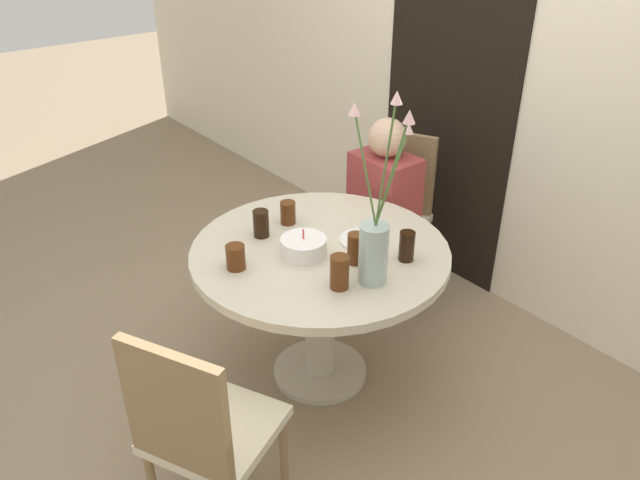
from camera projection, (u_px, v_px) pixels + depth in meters
name	position (u px, v px, depth m)	size (l,w,h in m)	color
ground_plane	(320.00, 373.00, 3.03)	(16.00, 16.00, 0.00)	#89755B
wall_back	(516.00, 64.00, 3.06)	(8.00, 0.05, 2.60)	beige
doorway_panel	(448.00, 102.00, 3.43)	(0.90, 0.01, 2.05)	black
dining_table	(320.00, 275.00, 2.75)	(1.12, 1.12, 0.70)	beige
chair_right_flank	(393.00, 205.00, 3.50)	(0.53, 0.53, 0.90)	beige
chair_near_front	(200.00, 427.00, 2.07)	(0.53, 0.53, 0.90)	beige
birthday_cake	(303.00, 246.00, 2.62)	(0.19, 0.19, 0.12)	white
flower_vase	(376.00, 241.00, 2.37)	(0.26, 0.20, 0.79)	#9EB2AD
side_plate	(364.00, 240.00, 2.74)	(0.22, 0.22, 0.01)	white
drink_glass_0	(261.00, 224.00, 2.75)	(0.07, 0.07, 0.12)	black
drink_glass_1	(339.00, 272.00, 2.39)	(0.07, 0.07, 0.14)	#51280F
drink_glass_2	(407.00, 246.00, 2.57)	(0.07, 0.07, 0.13)	black
drink_glass_3	(355.00, 248.00, 2.55)	(0.07, 0.07, 0.13)	#51280F
drink_glass_4	(236.00, 257.00, 2.52)	(0.08, 0.08, 0.10)	#51280F
drink_glass_5	(288.00, 213.00, 2.86)	(0.07, 0.07, 0.11)	#51280F
person_guest	(383.00, 218.00, 3.38)	(0.34, 0.24, 1.06)	#383333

